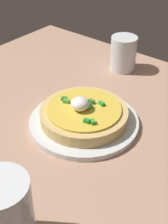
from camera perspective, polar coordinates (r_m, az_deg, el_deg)
dining_table at (r=73.02cm, az=-9.26°, el=-2.73°), size 91.39×75.99×2.61cm
plate at (r=70.61cm, az=0.00°, el=-1.72°), size 24.03×24.03×1.23cm
pizza at (r=69.27cm, az=-0.03°, el=-0.28°), size 19.11×19.11×5.84cm
cup_near at (r=91.12cm, az=7.01°, el=10.19°), size 7.21×7.21×9.55cm
cup_far at (r=47.77cm, az=-13.83°, el=-17.76°), size 8.15×8.15×12.76cm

